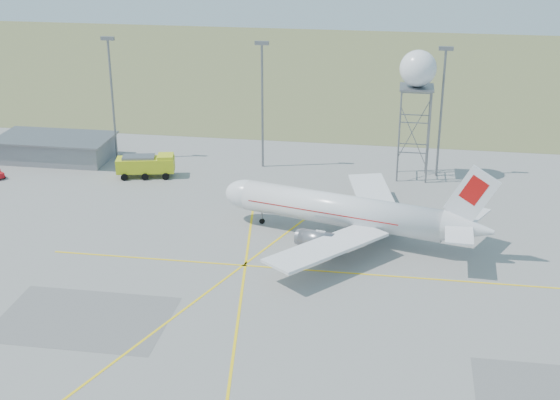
# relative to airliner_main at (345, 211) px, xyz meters

# --- Properties ---
(grass_strip) EXTENTS (400.00, 120.00, 0.03)m
(grass_strip) POSITION_rel_airliner_main_xyz_m (-5.58, 100.12, -3.76)
(grass_strip) COLOR #566235
(grass_strip) RESTS_ON ground
(building_grey) EXTENTS (19.00, 10.00, 3.90)m
(building_grey) POSITION_rel_airliner_main_xyz_m (-50.58, 24.12, -1.80)
(building_grey) COLOR gray
(building_grey) RESTS_ON ground
(mast_a) EXTENTS (2.20, 0.50, 20.50)m
(mast_a) POSITION_rel_airliner_main_xyz_m (-40.58, 26.12, 8.29)
(mast_a) COLOR slate
(mast_a) RESTS_ON ground
(mast_b) EXTENTS (2.20, 0.50, 20.50)m
(mast_b) POSITION_rel_airliner_main_xyz_m (-15.58, 26.12, 8.29)
(mast_b) COLOR slate
(mast_b) RESTS_ON ground
(mast_c) EXTENTS (2.20, 0.50, 20.50)m
(mast_c) POSITION_rel_airliner_main_xyz_m (12.42, 26.12, 8.29)
(mast_c) COLOR slate
(mast_c) RESTS_ON ground
(airliner_main) EXTENTS (35.86, 34.13, 12.33)m
(airliner_main) POSITION_rel_airliner_main_xyz_m (0.00, 0.00, 0.00)
(airliner_main) COLOR silver
(airliner_main) RESTS_ON ground
(radar_tower) EXTENTS (5.56, 5.56, 20.11)m
(radar_tower) POSITION_rel_airliner_main_xyz_m (8.47, 24.81, 7.51)
(radar_tower) COLOR slate
(radar_tower) RESTS_ON ground
(fire_truck) EXTENTS (9.43, 5.11, 3.60)m
(fire_truck) POSITION_rel_airliner_main_xyz_m (-32.68, 18.38, -2.05)
(fire_truck) COLOR #C0C817
(fire_truck) RESTS_ON ground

